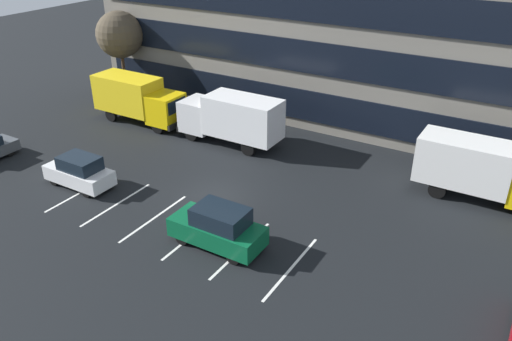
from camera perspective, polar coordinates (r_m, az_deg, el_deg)
The scene contains 8 objects.
ground_plane at distance 30.07m, azimuth -4.65°, elevation -2.79°, with size 120.00×120.00×0.00m, color black.
lot_markings at distance 27.62m, azimuth -9.09°, elevation -6.06°, with size 14.14×5.40×0.01m.
box_truck_yellow_all at distance 40.73m, azimuth -13.08°, elevation 7.93°, with size 7.58×2.51×3.51m.
box_truck_yellow at distance 31.40m, azimuth 23.89°, elevation 0.19°, with size 7.49×2.48×3.47m.
box_truck_white at distance 35.83m, azimuth -2.78°, elevation 5.97°, with size 7.67×2.54×3.56m.
suv_forest at distance 25.31m, azimuth -4.24°, elevation -6.34°, with size 4.78×2.03×2.16m.
suv_white at distance 32.34m, azimuth -19.11°, elevation -0.13°, with size 4.33×1.83×1.96m.
bare_tree at distance 46.21m, azimuth -15.00°, elevation 14.44°, with size 3.95×3.95×7.40m.
Camera 1 is at (15.44, -20.95, 15.07)m, focal length 35.82 mm.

